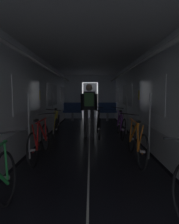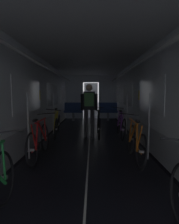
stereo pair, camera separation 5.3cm
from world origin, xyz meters
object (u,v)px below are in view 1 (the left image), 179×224
object	(u,v)px
bench_seat_far_left	(73,110)
bench_seat_far_right	(107,110)
person_cyclist_aisle	(89,106)
bicycle_black_in_aisle	(98,125)
bicycle_orange	(136,142)
bicycle_purple	(121,125)
bicycle_red	(40,141)
bicycle_yellow	(57,125)

from	to	relation	value
bench_seat_far_left	bench_seat_far_right	xyz separation A→B (m)	(1.80, 0.00, 0.00)
person_cyclist_aisle	bicycle_black_in_aisle	size ratio (longest dim) A/B	1.00
bicycle_orange	bicycle_purple	distance (m)	2.20
bench_seat_far_left	bicycle_red	bearing A→B (deg)	-91.39
bicycle_red	bicycle_black_in_aisle	bearing A→B (deg)	58.61
bicycle_orange	bicycle_yellow	world-z (taller)	same
bicycle_black_in_aisle	bicycle_orange	bearing A→B (deg)	-73.03
bench_seat_far_left	bench_seat_far_right	distance (m)	1.80
bench_seat_far_left	bicycle_yellow	bearing A→B (deg)	-92.52
person_cyclist_aisle	bicycle_orange	bearing A→B (deg)	-63.57
bench_seat_far_right	bicycle_black_in_aisle	xyz separation A→B (m)	(-0.61, -3.78, -0.18)
bench_seat_far_right	bicycle_red	size ratio (longest dim) A/B	0.58
bicycle_yellow	bicycle_red	bearing A→B (deg)	-89.44
bench_seat_far_left	bicycle_purple	world-z (taller)	same
bench_seat_far_left	bicycle_orange	bearing A→B (deg)	-72.67
bench_seat_far_right	bicycle_red	bearing A→B (deg)	-108.05
person_cyclist_aisle	bicycle_purple	bearing A→B (deg)	10.82
bench_seat_far_right	bicycle_red	distance (m)	6.28
bicycle_orange	bicycle_black_in_aisle	distance (m)	2.38
bicycle_orange	bicycle_red	size ratio (longest dim) A/B	1.00
bicycle_yellow	bicycle_orange	bearing A→B (deg)	-47.75
bench_seat_far_left	bicycle_orange	xyz separation A→B (m)	(1.89, -6.05, -0.19)
bench_seat_far_left	bicycle_black_in_aisle	xyz separation A→B (m)	(1.19, -3.78, -0.18)
bicycle_purple	bicycle_red	bearing A→B (deg)	-134.07
bench_seat_far_right	bicycle_purple	xyz separation A→B (m)	(0.11, -3.85, -0.19)
bicycle_purple	bicycle_orange	bearing A→B (deg)	-90.56
bench_seat_far_left	bicycle_orange	world-z (taller)	bench_seat_far_left
bicycle_red	bicycle_yellow	xyz separation A→B (m)	(-0.02, 2.18, -0.00)
bicycle_yellow	person_cyclist_aisle	xyz separation A→B (m)	(1.06, -0.26, 0.63)
bicycle_red	bicycle_yellow	size ratio (longest dim) A/B	1.00
bicycle_red	bicycle_purple	bearing A→B (deg)	45.93
person_cyclist_aisle	bench_seat_far_right	bearing A→B (deg)	77.31
bicycle_orange	person_cyclist_aisle	distance (m)	2.33
bicycle_red	person_cyclist_aisle	size ratio (longest dim) A/B	1.00
bicycle_red	bicycle_yellow	world-z (taller)	bicycle_yellow
bicycle_orange	bicycle_black_in_aisle	world-z (taller)	bicycle_orange
bench_seat_far_left	bicycle_black_in_aisle	size ratio (longest dim) A/B	0.58
bicycle_black_in_aisle	bench_seat_far_right	bearing A→B (deg)	80.87
person_cyclist_aisle	bicycle_black_in_aisle	world-z (taller)	person_cyclist_aisle
bicycle_red	bicycle_yellow	bearing A→B (deg)	90.56
bench_seat_far_right	bicycle_orange	distance (m)	6.05
bicycle_purple	bicycle_yellow	distance (m)	2.08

